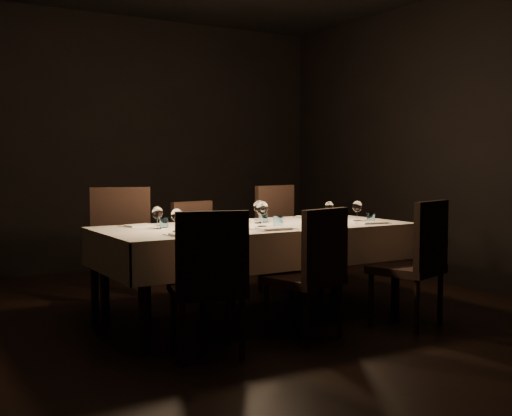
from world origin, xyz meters
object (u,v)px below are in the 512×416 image
dining_table (256,234)px  chair_near_right (417,258)px  chair_near_center (313,268)px  chair_near_left (209,277)px  chair_far_center (199,247)px  chair_far_left (121,245)px  chair_far_right (284,234)px

dining_table → chair_near_right: chair_near_right is taller
dining_table → chair_near_center: (0.01, -0.77, -0.16)m
dining_table → chair_near_left: chair_near_left is taller
dining_table → chair_far_center: 0.82m
chair_near_right → dining_table: bearing=-60.9°
chair_near_left → chair_far_center: bearing=-98.5°
chair_near_center → chair_far_left: 1.76m
chair_far_left → chair_far_right: size_ratio=1.01×
chair_far_center → chair_far_right: bearing=-11.0°
dining_table → chair_near_left: (-0.80, -0.76, -0.16)m
chair_far_center → chair_far_right: chair_far_right is taller
chair_near_left → chair_near_right: 1.73m
chair_near_center → dining_table: bearing=-104.1°
chair_near_left → chair_far_right: size_ratio=0.93×
chair_near_left → chair_near_center: 0.81m
dining_table → chair_far_right: (0.80, 0.81, -0.12)m
chair_near_right → chair_far_left: (-1.79, 1.62, 0.04)m
chair_near_right → chair_far_right: chair_far_right is taller
dining_table → chair_near_center: chair_near_center is taller
chair_near_center → chair_far_center: chair_near_center is taller
chair_near_center → chair_far_center: size_ratio=1.04×
chair_far_left → chair_far_center: size_ratio=1.16×
chair_near_right → chair_far_right: 1.67m
chair_near_left → chair_far_left: chair_far_left is taller
chair_far_right → dining_table: bearing=-147.5°
dining_table → chair_far_center: size_ratio=2.76×
dining_table → chair_far_center: chair_far_center is taller
chair_far_right → chair_near_center: bearing=-129.4°
chair_near_center → chair_near_left: bearing=-15.2°
dining_table → chair_far_left: (-0.87, 0.76, -0.11)m
chair_near_left → chair_far_center: 1.70m
chair_near_center → chair_far_left: (-0.88, 1.52, 0.05)m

